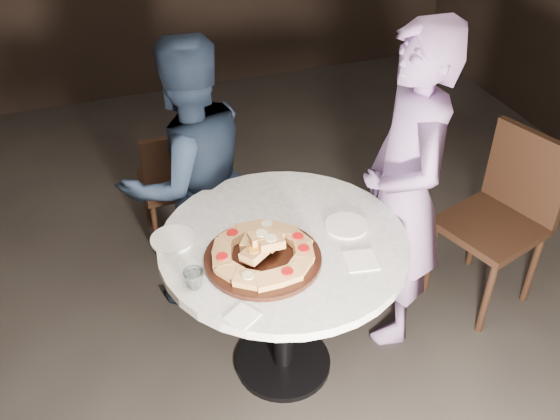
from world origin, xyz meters
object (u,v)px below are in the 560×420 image
(table, at_px, (284,266))
(diner_teal, at_px, (404,193))
(serving_board, at_px, (263,258))
(water_glass, at_px, (194,279))
(focaccia_pile, at_px, (263,250))
(chair_right, at_px, (505,209))
(diner_navy, at_px, (189,179))
(chair_far, at_px, (177,181))

(table, relative_size, diner_teal, 0.76)
(table, relative_size, serving_board, 2.60)
(serving_board, bearing_deg, water_glass, -169.24)
(serving_board, relative_size, focaccia_pile, 1.11)
(chair_right, height_order, diner_navy, diner_navy)
(serving_board, height_order, chair_right, chair_right)
(focaccia_pile, relative_size, water_glass, 5.26)
(focaccia_pile, relative_size, chair_far, 0.52)
(focaccia_pile, distance_m, diner_navy, 0.83)
(water_glass, relative_size, chair_right, 0.09)
(chair_far, relative_size, diner_teal, 0.50)
(table, xyz_separation_m, water_glass, (-0.44, -0.16, 0.20))
(diner_navy, height_order, diner_teal, diner_teal)
(table, bearing_deg, chair_far, 103.50)
(serving_board, xyz_separation_m, diner_navy, (-0.14, 0.81, -0.07))
(focaccia_pile, height_order, water_glass, focaccia_pile)
(chair_far, distance_m, diner_navy, 0.52)
(water_glass, bearing_deg, diner_navy, 79.06)
(chair_right, bearing_deg, focaccia_pile, -97.66)
(chair_far, bearing_deg, table, 103.73)
(water_glass, bearing_deg, chair_far, 82.66)
(serving_board, relative_size, diner_teal, 0.29)
(table, relative_size, chair_far, 1.51)
(focaccia_pile, bearing_deg, chair_right, 9.38)
(focaccia_pile, height_order, diner_navy, diner_navy)
(table, xyz_separation_m, diner_navy, (-0.27, 0.71, 0.10))
(water_glass, xyz_separation_m, chair_far, (0.17, 1.30, -0.38))
(serving_board, height_order, diner_teal, diner_teal)
(chair_right, distance_m, diner_teal, 0.73)
(focaccia_pile, distance_m, water_glass, 0.32)
(water_glass, height_order, diner_navy, diner_navy)
(table, distance_m, serving_board, 0.24)
(water_glass, height_order, chair_right, chair_right)
(chair_far, relative_size, diner_navy, 0.55)
(water_glass, relative_size, chair_far, 0.10)
(focaccia_pile, bearing_deg, serving_board, -98.89)
(serving_board, height_order, water_glass, water_glass)
(chair_right, bearing_deg, chair_far, -138.83)
(table, distance_m, chair_far, 1.19)
(diner_teal, bearing_deg, table, -68.07)
(focaccia_pile, bearing_deg, water_glass, -168.84)
(table, bearing_deg, diner_teal, 9.73)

